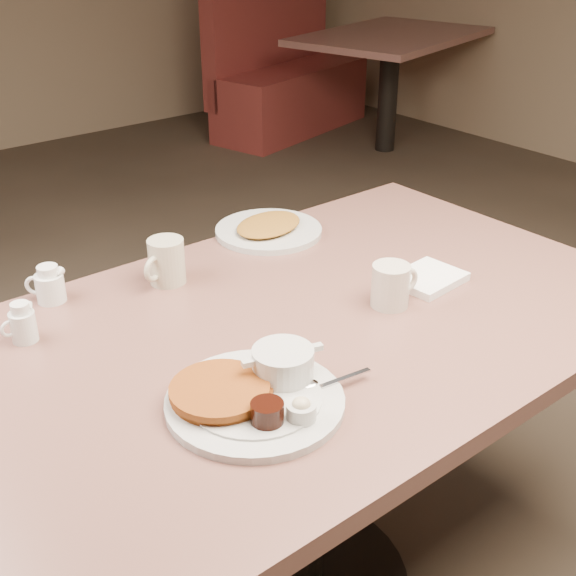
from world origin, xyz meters
TOP-DOWN VIEW (x-y plane):
  - diner_table at (0.00, 0.00)m, footprint 1.50×0.90m
  - main_plate at (-0.21, -0.16)m, footprint 0.39×0.37m
  - coffee_mug_near at (0.20, -0.07)m, footprint 0.12×0.09m
  - napkin at (0.34, -0.05)m, footprint 0.16×0.13m
  - coffee_mug_far at (-0.10, 0.31)m, footprint 0.12×0.10m
  - creamer_left at (-0.44, 0.27)m, footprint 0.08×0.06m
  - creamer_right at (-0.34, 0.39)m, footprint 0.08×0.07m
  - hash_plate at (0.23, 0.38)m, footprint 0.33×0.33m
  - booth_back_right at (2.57, 3.11)m, footprint 1.57×1.73m

SIDE VIEW (x-z plane):
  - booth_back_right at x=2.57m, z-range -0.15..0.97m
  - diner_table at x=0.00m, z-range 0.21..0.96m
  - napkin at x=0.34m, z-range 0.75..0.77m
  - hash_plate at x=0.23m, z-range 0.75..0.78m
  - main_plate at x=-0.21m, z-range 0.74..0.81m
  - creamer_right at x=-0.34m, z-range 0.75..0.83m
  - creamer_left at x=-0.44m, z-range 0.75..0.83m
  - coffee_mug_near at x=0.20m, z-range 0.75..0.84m
  - coffee_mug_far at x=-0.10m, z-range 0.75..0.85m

